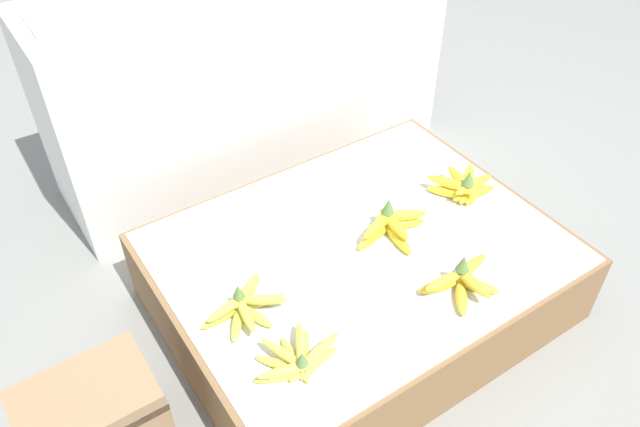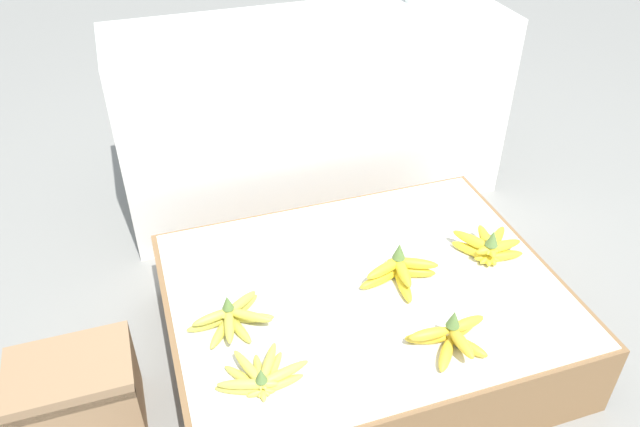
% 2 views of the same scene
% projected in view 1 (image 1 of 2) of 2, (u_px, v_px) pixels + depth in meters
% --- Properties ---
extents(ground_plane, '(10.00, 10.00, 0.00)m').
position_uv_depth(ground_plane, '(357.00, 303.00, 1.93)').
color(ground_plane, gray).
extents(display_platform, '(1.11, 0.87, 0.25)m').
position_uv_depth(display_platform, '(359.00, 276.00, 1.85)').
color(display_platform, olive).
rests_on(display_platform, ground_plane).
extents(back_vendor_table, '(1.44, 0.45, 0.72)m').
position_uv_depth(back_vendor_table, '(250.00, 77.00, 2.27)').
color(back_vendor_table, white).
rests_on(back_vendor_table, ground_plane).
extents(wooden_crate, '(0.31, 0.25, 0.24)m').
position_uv_depth(wooden_crate, '(96.00, 425.00, 1.49)').
color(wooden_crate, '#997551').
rests_on(wooden_crate, ground_plane).
extents(banana_bunch_front_left, '(0.24, 0.16, 0.09)m').
position_uv_depth(banana_bunch_front_left, '(297.00, 360.00, 1.45)').
color(banana_bunch_front_left, '#DBCC4C').
rests_on(banana_bunch_front_left, display_platform).
extents(banana_bunch_front_midright, '(0.22, 0.15, 0.11)m').
position_uv_depth(banana_bunch_front_midright, '(462.00, 280.00, 1.63)').
color(banana_bunch_front_midright, gold).
rests_on(banana_bunch_front_midright, display_platform).
extents(banana_bunch_middle_left, '(0.23, 0.19, 0.09)m').
position_uv_depth(banana_bunch_middle_left, '(245.00, 306.00, 1.57)').
color(banana_bunch_middle_left, gold).
rests_on(banana_bunch_middle_left, display_platform).
extents(banana_bunch_middle_midright, '(0.24, 0.17, 0.11)m').
position_uv_depth(banana_bunch_middle_midright, '(390.00, 225.00, 1.78)').
color(banana_bunch_middle_midright, yellow).
rests_on(banana_bunch_middle_midright, display_platform).
extents(banana_bunch_middle_right, '(0.19, 0.16, 0.11)m').
position_uv_depth(banana_bunch_middle_right, '(463.00, 186.00, 1.92)').
color(banana_bunch_middle_right, yellow).
rests_on(banana_bunch_middle_right, display_platform).
extents(foam_tray_white, '(0.22, 0.19, 0.02)m').
position_uv_depth(foam_tray_white, '(68.00, 17.00, 1.78)').
color(foam_tray_white, white).
rests_on(foam_tray_white, back_vendor_table).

